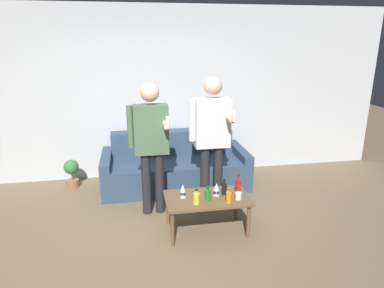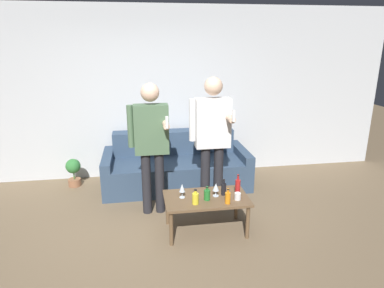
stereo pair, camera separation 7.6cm
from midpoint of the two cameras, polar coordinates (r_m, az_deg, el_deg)
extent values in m
plane|color=#756047|center=(3.87, -5.81, -17.46)|extent=(16.00, 16.00, 0.00)
cube|color=silver|center=(5.53, -8.14, 8.22)|extent=(8.00, 0.06, 2.70)
cube|color=#334760|center=(5.19, -3.01, -5.30)|extent=(1.91, 0.68, 0.43)
cube|color=#334760|center=(5.56, -3.65, -1.72)|extent=(1.91, 0.26, 0.80)
cube|color=#334760|center=(5.27, -14.36, -4.74)|extent=(0.14, 0.94, 0.55)
cube|color=#334760|center=(5.49, 7.49, -3.43)|extent=(0.14, 0.94, 0.55)
cube|color=brown|center=(4.01, 1.96, -9.03)|extent=(0.97, 0.56, 0.03)
cylinder|color=brown|center=(3.86, -3.86, -13.92)|extent=(0.04, 0.04, 0.41)
cylinder|color=brown|center=(4.03, 8.86, -12.67)|extent=(0.04, 0.04, 0.41)
cylinder|color=brown|center=(4.26, -4.57, -10.75)|extent=(0.04, 0.04, 0.41)
cylinder|color=brown|center=(4.41, 6.92, -9.78)|extent=(0.04, 0.04, 0.41)
cylinder|color=#23752D|center=(3.92, 2.10, -8.47)|extent=(0.07, 0.07, 0.12)
cylinder|color=#23752D|center=(3.89, 2.11, -7.38)|extent=(0.03, 0.03, 0.05)
cylinder|color=black|center=(3.88, 2.11, -7.15)|extent=(0.03, 0.03, 0.01)
cylinder|color=#B21E1E|center=(4.08, 7.17, -7.08)|extent=(0.06, 0.06, 0.18)
cylinder|color=#B21E1E|center=(4.03, 7.23, -5.48)|extent=(0.02, 0.02, 0.07)
cylinder|color=black|center=(4.02, 7.25, -5.11)|extent=(0.03, 0.03, 0.01)
cylinder|color=yellow|center=(3.83, 0.17, -9.09)|extent=(0.07, 0.07, 0.12)
cylinder|color=yellow|center=(3.79, 0.17, -7.92)|extent=(0.03, 0.03, 0.05)
cylinder|color=black|center=(3.78, 0.17, -7.67)|extent=(0.03, 0.03, 0.01)
cylinder|color=orange|center=(3.86, 5.57, -8.90)|extent=(0.06, 0.06, 0.13)
cylinder|color=orange|center=(3.82, 5.61, -7.71)|extent=(0.02, 0.02, 0.05)
cylinder|color=black|center=(3.82, 5.62, -7.45)|extent=(0.03, 0.03, 0.01)
cylinder|color=black|center=(4.05, 4.85, -7.47)|extent=(0.06, 0.06, 0.14)
cylinder|color=black|center=(4.01, 4.88, -6.19)|extent=(0.02, 0.02, 0.06)
cylinder|color=black|center=(4.00, 4.89, -5.91)|extent=(0.03, 0.03, 0.01)
cylinder|color=silver|center=(3.99, -2.08, -8.89)|extent=(0.06, 0.06, 0.01)
cylinder|color=silver|center=(3.98, -2.09, -8.41)|extent=(0.01, 0.01, 0.07)
cone|color=silver|center=(3.94, -2.10, -7.32)|extent=(0.07, 0.07, 0.10)
cylinder|color=silver|center=(4.04, 3.53, -8.57)|extent=(0.07, 0.07, 0.01)
cylinder|color=silver|center=(4.03, 3.54, -8.12)|extent=(0.01, 0.01, 0.07)
cone|color=silver|center=(4.00, 3.56, -7.12)|extent=(0.07, 0.07, 0.09)
cylinder|color=white|center=(3.97, 7.19, -8.58)|extent=(0.07, 0.07, 0.08)
cylinder|color=#232328|center=(4.46, -8.09, -6.58)|extent=(0.12, 0.12, 0.82)
cylinder|color=#232328|center=(4.47, -5.91, -6.45)|extent=(0.12, 0.12, 0.82)
cube|color=#4C6B4C|center=(4.23, -7.35, 2.42)|extent=(0.42, 0.19, 0.61)
sphere|color=beige|center=(4.14, -7.59, 8.51)|extent=(0.23, 0.23, 0.23)
cylinder|color=#4C6B4C|center=(4.22, -10.76, 2.85)|extent=(0.08, 0.08, 0.52)
cylinder|color=beige|center=(4.09, -4.92, 3.30)|extent=(0.08, 0.28, 0.08)
cube|color=white|center=(3.91, -4.71, 3.58)|extent=(0.03, 0.03, 0.14)
cylinder|color=#232328|center=(4.60, 1.69, -5.50)|extent=(0.13, 0.13, 0.85)
cylinder|color=#232328|center=(4.63, 3.87, -5.34)|extent=(0.13, 0.13, 0.85)
cube|color=white|center=(4.38, 2.92, 3.54)|extent=(0.45, 0.20, 0.63)
sphere|color=beige|center=(4.30, 3.02, 9.61)|extent=(0.23, 0.23, 0.23)
cylinder|color=white|center=(4.32, -0.50, 4.01)|extent=(0.08, 0.08, 0.54)
cylinder|color=beige|center=(4.27, 5.73, 4.42)|extent=(0.08, 0.29, 0.08)
cube|color=white|center=(4.10, 6.41, 4.70)|extent=(0.03, 0.03, 0.14)
cylinder|color=#936042|center=(5.64, -19.58, -6.16)|extent=(0.19, 0.19, 0.11)
cylinder|color=#476B38|center=(5.59, -19.71, -5.00)|extent=(0.02, 0.02, 0.13)
sphere|color=#337A38|center=(5.54, -19.86, -3.61)|extent=(0.22, 0.22, 0.22)
camera|label=1|loc=(0.04, -90.51, -0.16)|focal=32.00mm
camera|label=2|loc=(0.04, 89.49, 0.16)|focal=32.00mm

